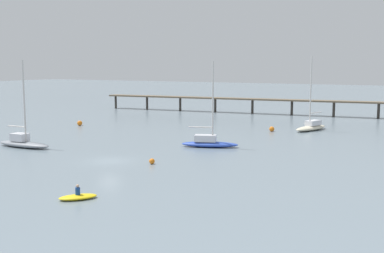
{
  "coord_description": "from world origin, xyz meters",
  "views": [
    {
      "loc": [
        30.68,
        -39.73,
        10.11
      ],
      "look_at": [
        0.0,
        18.56,
        1.5
      ],
      "focal_mm": 45.07,
      "sensor_mm": 36.0,
      "label": 1
    }
  ],
  "objects_px": {
    "pier": "(381,94)",
    "mooring_buoy_mid": "(272,129)",
    "sailboat_cream": "(311,126)",
    "sailboat_gray": "(23,142)",
    "mooring_buoy_inner": "(152,161)",
    "mooring_buoy_far": "(80,123)",
    "sailboat_blue": "(209,141)",
    "dinghy_yellow": "(78,197)"
  },
  "relations": [
    {
      "from": "pier",
      "to": "sailboat_cream",
      "type": "relative_size",
      "value": 6.59
    },
    {
      "from": "sailboat_cream",
      "to": "mooring_buoy_mid",
      "type": "height_order",
      "value": "sailboat_cream"
    },
    {
      "from": "pier",
      "to": "sailboat_cream",
      "type": "xyz_separation_m",
      "value": [
        -7.27,
        -21.98,
        -3.78
      ]
    },
    {
      "from": "mooring_buoy_far",
      "to": "mooring_buoy_mid",
      "type": "xyz_separation_m",
      "value": [
        30.14,
        8.05,
        -0.04
      ]
    },
    {
      "from": "pier",
      "to": "sailboat_cream",
      "type": "height_order",
      "value": "sailboat_cream"
    },
    {
      "from": "sailboat_blue",
      "to": "sailboat_cream",
      "type": "bearing_deg",
      "value": 70.26
    },
    {
      "from": "mooring_buoy_inner",
      "to": "sailboat_blue",
      "type": "bearing_deg",
      "value": 86.36
    },
    {
      "from": "mooring_buoy_inner",
      "to": "sailboat_gray",
      "type": "bearing_deg",
      "value": 176.81
    },
    {
      "from": "sailboat_blue",
      "to": "sailboat_gray",
      "type": "bearing_deg",
      "value": -151.94
    },
    {
      "from": "sailboat_blue",
      "to": "dinghy_yellow",
      "type": "xyz_separation_m",
      "value": [
        1.22,
        -25.14,
        -0.49
      ]
    },
    {
      "from": "mooring_buoy_mid",
      "to": "dinghy_yellow",
      "type": "bearing_deg",
      "value": -91.71
    },
    {
      "from": "mooring_buoy_inner",
      "to": "mooring_buoy_far",
      "type": "bearing_deg",
      "value": 143.01
    },
    {
      "from": "sailboat_cream",
      "to": "mooring_buoy_mid",
      "type": "xyz_separation_m",
      "value": [
        -4.94,
        -4.02,
        -0.34
      ]
    },
    {
      "from": "sailboat_cream",
      "to": "dinghy_yellow",
      "type": "relative_size",
      "value": 3.77
    },
    {
      "from": "pier",
      "to": "sailboat_blue",
      "type": "bearing_deg",
      "value": -109.0
    },
    {
      "from": "sailboat_blue",
      "to": "mooring_buoy_inner",
      "type": "height_order",
      "value": "sailboat_blue"
    },
    {
      "from": "sailboat_gray",
      "to": "mooring_buoy_mid",
      "type": "distance_m",
      "value": 35.32
    },
    {
      "from": "mooring_buoy_far",
      "to": "mooring_buoy_inner",
      "type": "bearing_deg",
      "value": -36.99
    },
    {
      "from": "sailboat_gray",
      "to": "mooring_buoy_mid",
      "type": "xyz_separation_m",
      "value": [
        22.45,
        27.27,
        -0.32
      ]
    },
    {
      "from": "dinghy_yellow",
      "to": "mooring_buoy_far",
      "type": "distance_m",
      "value": 44.4
    },
    {
      "from": "mooring_buoy_far",
      "to": "mooring_buoy_inner",
      "type": "xyz_separation_m",
      "value": [
        26.93,
        -20.28,
        -0.13
      ]
    },
    {
      "from": "mooring_buoy_inner",
      "to": "mooring_buoy_mid",
      "type": "distance_m",
      "value": 28.52
    },
    {
      "from": "sailboat_gray",
      "to": "mooring_buoy_far",
      "type": "bearing_deg",
      "value": 111.82
    },
    {
      "from": "mooring_buoy_far",
      "to": "dinghy_yellow",
      "type": "bearing_deg",
      "value": -49.39
    },
    {
      "from": "mooring_buoy_inner",
      "to": "mooring_buoy_mid",
      "type": "height_order",
      "value": "mooring_buoy_mid"
    },
    {
      "from": "sailboat_cream",
      "to": "sailboat_gray",
      "type": "relative_size",
      "value": 1.06
    },
    {
      "from": "sailboat_cream",
      "to": "sailboat_gray",
      "type": "xyz_separation_m",
      "value": [
        -27.39,
        -31.29,
        -0.02
      ]
    },
    {
      "from": "sailboat_blue",
      "to": "mooring_buoy_far",
      "type": "distance_m",
      "value": 28.97
    },
    {
      "from": "pier",
      "to": "mooring_buoy_mid",
      "type": "distance_m",
      "value": 29.02
    },
    {
      "from": "mooring_buoy_far",
      "to": "mooring_buoy_mid",
      "type": "relative_size",
      "value": 1.1
    },
    {
      "from": "sailboat_gray",
      "to": "mooring_buoy_far",
      "type": "xyz_separation_m",
      "value": [
        -7.69,
        19.21,
        -0.28
      ]
    },
    {
      "from": "mooring_buoy_far",
      "to": "sailboat_blue",
      "type": "bearing_deg",
      "value": -17.19
    },
    {
      "from": "pier",
      "to": "mooring_buoy_far",
      "type": "relative_size",
      "value": 88.09
    },
    {
      "from": "pier",
      "to": "mooring_buoy_mid",
      "type": "height_order",
      "value": "pier"
    },
    {
      "from": "dinghy_yellow",
      "to": "mooring_buoy_inner",
      "type": "bearing_deg",
      "value": 98.33
    },
    {
      "from": "pier",
      "to": "sailboat_blue",
      "type": "height_order",
      "value": "sailboat_blue"
    },
    {
      "from": "mooring_buoy_far",
      "to": "sailboat_gray",
      "type": "bearing_deg",
      "value": -68.18
    },
    {
      "from": "pier",
      "to": "sailboat_blue",
      "type": "xyz_separation_m",
      "value": [
        -14.68,
        -42.62,
        -3.8
      ]
    },
    {
      "from": "pier",
      "to": "sailboat_gray",
      "type": "xyz_separation_m",
      "value": [
        -34.66,
        -53.28,
        -3.8
      ]
    },
    {
      "from": "pier",
      "to": "sailboat_blue",
      "type": "relative_size",
      "value": 7.11
    },
    {
      "from": "sailboat_gray",
      "to": "sailboat_blue",
      "type": "bearing_deg",
      "value": 28.06
    },
    {
      "from": "sailboat_cream",
      "to": "mooring_buoy_mid",
      "type": "distance_m",
      "value": 6.38
    }
  ]
}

